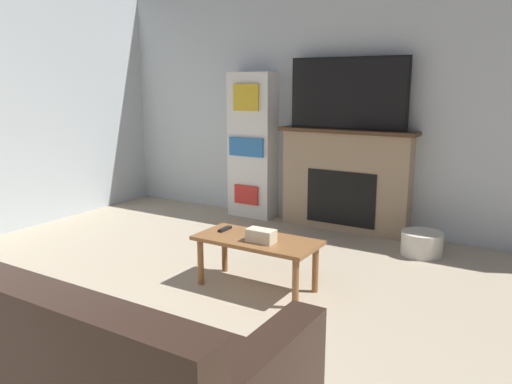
% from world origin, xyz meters
% --- Properties ---
extents(wall_back, '(6.65, 0.06, 2.70)m').
position_xyz_m(wall_back, '(0.00, 4.46, 1.35)').
color(wall_back, silver).
rests_on(wall_back, ground_plane).
extents(fireplace, '(1.52, 0.28, 1.12)m').
position_xyz_m(fireplace, '(0.24, 4.32, 0.56)').
color(fireplace, tan).
rests_on(fireplace, ground_plane).
extents(tv, '(1.30, 0.03, 0.75)m').
position_xyz_m(tv, '(0.24, 4.30, 1.49)').
color(tv, black).
rests_on(tv, fireplace).
extents(couch, '(2.58, 0.88, 0.87)m').
position_xyz_m(couch, '(0.14, 0.56, 0.29)').
color(couch, black).
rests_on(couch, ground_plane).
extents(coffee_table, '(0.98, 0.46, 0.41)m').
position_xyz_m(coffee_table, '(0.27, 2.41, 0.35)').
color(coffee_table, brown).
rests_on(coffee_table, ground_plane).
extents(tissue_box, '(0.22, 0.12, 0.10)m').
position_xyz_m(tissue_box, '(0.34, 2.35, 0.46)').
color(tissue_box, beige).
rests_on(tissue_box, coffee_table).
extents(remote_control, '(0.04, 0.15, 0.02)m').
position_xyz_m(remote_control, '(-0.07, 2.46, 0.42)').
color(remote_control, black).
rests_on(remote_control, coffee_table).
extents(bookshelf, '(0.56, 0.29, 1.73)m').
position_xyz_m(bookshelf, '(-0.94, 4.29, 0.86)').
color(bookshelf, white).
rests_on(bookshelf, ground_plane).
extents(storage_basket, '(0.38, 0.38, 0.22)m').
position_xyz_m(storage_basket, '(1.20, 3.90, 0.11)').
color(storage_basket, silver).
rests_on(storage_basket, ground_plane).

